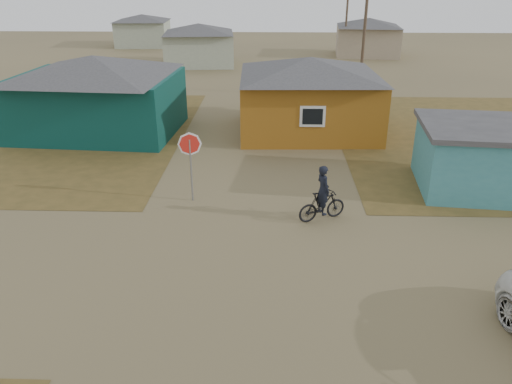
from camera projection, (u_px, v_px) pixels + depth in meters
ground at (249, 277)px, 14.08m from camera, size 120.00×120.00×0.00m
house_teal at (97, 94)px, 25.81m from camera, size 8.93×7.08×4.00m
house_yellow at (309, 94)px, 25.96m from camera, size 7.72×6.76×3.90m
shed_turquoise at (502, 158)px, 19.19m from camera, size 6.71×4.93×2.60m
house_pale_west at (199, 44)px, 44.52m from camera, size 7.04×6.15×3.60m
house_beige_east at (368, 36)px, 49.51m from camera, size 6.95×6.05×3.60m
house_pale_north at (143, 30)px, 55.75m from camera, size 6.28×5.81×3.40m
utility_pole_near at (364, 34)px, 32.26m from camera, size 1.40×0.20×8.00m
utility_pole_far at (347, 13)px, 46.83m from camera, size 1.40×0.20×8.00m
stop_sign at (190, 151)px, 17.98m from camera, size 0.85×0.25×2.66m
cyclist at (322, 201)px, 17.03m from camera, size 1.82×1.18×2.00m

